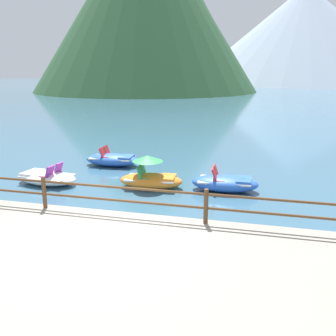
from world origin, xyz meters
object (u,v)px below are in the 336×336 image
object	(u,v)px
pedal_boat_2	(113,159)
pedal_boat_3	(225,183)
pedal_boat_1	(151,177)
pedal_boat_0	(47,177)

from	to	relation	value
pedal_boat_2	pedal_boat_3	world-z (taller)	pedal_boat_3
pedal_boat_1	pedal_boat_3	xyz separation A→B (m)	(2.76, 0.30, -0.10)
pedal_boat_0	pedal_boat_3	xyz separation A→B (m)	(6.85, 0.80, 0.05)
pedal_boat_0	pedal_boat_3	distance (m)	6.89
pedal_boat_1	pedal_boat_3	world-z (taller)	pedal_boat_1
pedal_boat_0	pedal_boat_3	size ratio (longest dim) A/B	1.07
pedal_boat_1	pedal_boat_2	size ratio (longest dim) A/B	0.97
pedal_boat_1	pedal_boat_2	world-z (taller)	pedal_boat_1
pedal_boat_0	pedal_boat_3	bearing A→B (deg)	6.67
pedal_boat_0	pedal_boat_2	bearing A→B (deg)	66.12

